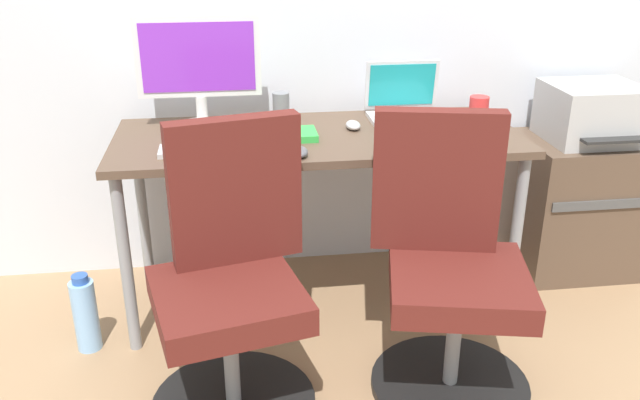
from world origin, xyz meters
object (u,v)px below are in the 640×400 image
office_chair_left (232,287)px  open_laptop (405,105)px  side_cabinet (577,204)px  printer (592,113)px  office_chair_right (449,272)px  coffee_mug (479,107)px  desktop_monitor (199,64)px  water_bottle_on_floor (85,314)px

office_chair_left → open_laptop: bearing=46.1°
side_cabinet → printer: 0.43m
office_chair_right → coffee_mug: office_chair_right is taller
office_chair_right → desktop_monitor: bearing=136.3°
printer → coffee_mug: (-0.51, -0.01, 0.04)m
office_chair_left → open_laptop: 1.13m
side_cabinet → desktop_monitor: bearing=178.8°
side_cabinet → office_chair_left: bearing=-154.8°
side_cabinet → desktop_monitor: size_ratio=1.27×
open_laptop → side_cabinet: bearing=-3.0°
office_chair_left → office_chair_right: same height
office_chair_left → side_cabinet: 1.72m
office_chair_right → coffee_mug: bearing=65.3°
side_cabinet → coffee_mug: bearing=-179.3°
office_chair_right → coffee_mug: 0.87m
printer → open_laptop: size_ratio=1.29×
open_laptop → desktop_monitor: bearing=-179.5°
water_bottle_on_floor → office_chair_right: bearing=-15.5°
open_laptop → coffee_mug: bearing=-9.3°
office_chair_left → printer: size_ratio=2.35×
printer → water_bottle_on_floor: (-2.10, -0.38, -0.58)m
office_chair_left → desktop_monitor: size_ratio=1.96×
desktop_monitor → open_laptop: (0.83, 0.01, -0.19)m
water_bottle_on_floor → desktop_monitor: size_ratio=0.65×
coffee_mug → desktop_monitor: bearing=177.9°
printer → desktop_monitor: desktop_monitor is taller
office_chair_left → water_bottle_on_floor: (-0.55, 0.35, -0.28)m
office_chair_right → desktop_monitor: (-0.80, 0.76, 0.55)m
coffee_mug → open_laptop: bearing=170.7°
side_cabinet → coffee_mug: (-0.51, -0.01, 0.47)m
office_chair_left → printer: 1.74m
open_laptop → coffee_mug: open_laptop is taller
office_chair_right → printer: office_chair_right is taller
office_chair_left → desktop_monitor: (-0.09, 0.76, 0.55)m
coffee_mug → office_chair_left: bearing=-145.3°
side_cabinet → open_laptop: bearing=177.0°
printer → water_bottle_on_floor: 2.21m
side_cabinet → printer: bearing=-90.0°
coffee_mug → printer: bearing=0.6°
office_chair_left → water_bottle_on_floor: bearing=147.5°
office_chair_right → side_cabinet: (0.84, 0.73, -0.12)m
office_chair_left → coffee_mug: (1.04, 0.72, 0.35)m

